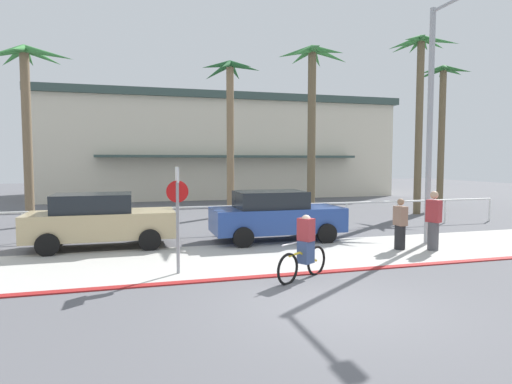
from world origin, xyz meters
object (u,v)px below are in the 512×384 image
Objects in this scene: palm_tree_4 at (442,108)px; car_tan_1 at (100,220)px; stop_sign_bike_lane at (177,204)px; cyclist_yellow_0 at (305,249)px; palm_tree_1 at (230,105)px; palm_tree_2 at (312,92)px; palm_tree_3 at (420,81)px; pedestrian_0 at (400,226)px; palm_tree_0 at (27,88)px; streetlight_curb at (435,111)px; pedestrian_1 at (433,223)px; car_blue_2 at (276,215)px.

palm_tree_4 is 1.81× the size of car_tan_1.
cyclist_yellow_0 is (2.76, -1.17, -0.98)m from stop_sign_bike_lane.
palm_tree_2 is (3.08, -2.92, 0.30)m from palm_tree_1.
palm_tree_3 is 11.39m from pedestrian_0.
palm_tree_2 reaches higher than palm_tree_0.
car_tan_1 is at bearing -162.35° from palm_tree_3.
pedestrian_0 reaches higher than cyclist_yellow_0.
stop_sign_bike_lane is at bearing -146.55° from palm_tree_4.
palm_tree_2 is at bearing 23.90° from car_tan_1.
car_tan_1 is at bearing -156.10° from palm_tree_2.
palm_tree_3 is at bearing -2.32° from palm_tree_0.
car_tan_1 is (-14.88, -4.73, -5.83)m from palm_tree_3.
streetlight_curb is 4.16× the size of pedestrian_1.
stop_sign_bike_lane is 1.42× the size of pedestrian_1.
palm_tree_1 is 4.26m from palm_tree_2.
palm_tree_3 is 4.96× the size of pedestrian_1.
streetlight_curb is 6.98m from cyclist_yellow_0.
pedestrian_1 is (-0.52, -0.74, -3.43)m from streetlight_curb.
pedestrian_1 is (-7.89, -9.61, -4.81)m from palm_tree_4.
palm_tree_2 is 10.70m from car_tan_1.
stop_sign_bike_lane is 0.58× the size of car_blue_2.
stop_sign_bike_lane is 0.33× the size of palm_tree_2.
streetlight_curb is 4.78× the size of pedestrian_0.
palm_tree_0 is 4.68× the size of cyclist_yellow_0.
pedestrian_1 reaches higher than cyclist_yellow_0.
palm_tree_2 is 4.94× the size of cyclist_yellow_0.
palm_tree_2 is 8.63m from pedestrian_1.
palm_tree_3 is 15.26m from cyclist_yellow_0.
palm_tree_1 reaches higher than pedestrian_0.
car_blue_2 is (-4.58, 2.09, -3.41)m from streetlight_curb.
palm_tree_0 reaches higher than stop_sign_bike_lane.
pedestrian_1 is (4.07, -9.96, -4.61)m from palm_tree_1.
streetlight_curb reaches higher than cyclist_yellow_0.
palm_tree_2 is at bearing 97.93° from pedestrian_1.
palm_tree_4 is at bearing 16.17° from palm_tree_2.
palm_tree_3 is at bearing 33.70° from stop_sign_bike_lane.
palm_tree_3 is 5.68× the size of cyclist_yellow_0.
palm_tree_0 reaches higher than cyclist_yellow_0.
palm_tree_3 reaches higher than car_tan_1.
car_blue_2 is at bearing -33.76° from palm_tree_0.
streetlight_curb is 3.85m from pedestrian_0.
stop_sign_bike_lane is at bearing -62.15° from car_tan_1.
palm_tree_1 reaches higher than stop_sign_bike_lane.
streetlight_curb is 0.99× the size of palm_tree_1.
pedestrian_0 is 0.98m from pedestrian_1.
pedestrian_1 is at bearing -129.37° from palm_tree_4.
cyclist_yellow_0 is at bearing -94.02° from palm_tree_1.
cyclist_yellow_0 is (-12.78, -11.44, -4.96)m from palm_tree_4.
pedestrian_1 is at bearing -34.83° from car_blue_2.
streetlight_curb is 0.94× the size of palm_tree_4.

